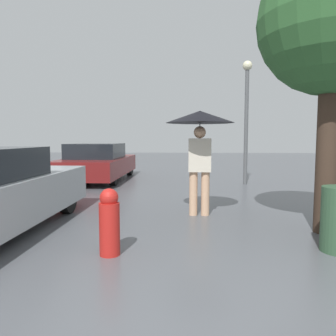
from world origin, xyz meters
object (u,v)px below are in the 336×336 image
Objects in this scene: parked_car_farthest at (98,163)px; fire_hydrant at (109,222)px; pedestrian at (200,129)px; tree at (333,23)px; street_lamp at (247,107)px.

fire_hydrant is at bearing -73.49° from parked_car_farthest.
fire_hydrant is (-1.17, -2.16, -1.19)m from pedestrian.
parked_car_farthest is 8.31m from tree.
pedestrian is 0.46× the size of tree.
street_lamp is at bearing 93.16° from tree.
street_lamp is at bearing 69.50° from pedestrian.
parked_car_farthest is 5.40× the size of fire_hydrant.
parked_car_farthest is 7.49m from fire_hydrant.
pedestrian is 0.43× the size of parked_car_farthest.
street_lamp is (-0.29, 5.20, -0.71)m from tree.
fire_hydrant is at bearing -159.13° from tree.
street_lamp is (4.87, -0.82, 1.78)m from parked_car_farthest.
street_lamp is at bearing -9.58° from parked_car_farthest.
tree is at bearing -86.84° from street_lamp.
parked_car_farthest is at bearing 123.28° from pedestrian.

